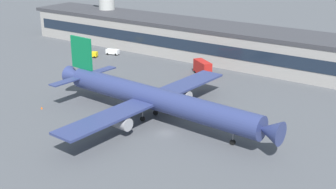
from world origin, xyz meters
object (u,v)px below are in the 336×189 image
(airliner, at_px, (154,98))
(baggage_tug, at_px, (92,54))
(catering_truck, at_px, (203,67))
(follow_me_car, at_px, (113,52))
(traffic_cone_0, at_px, (42,108))

(airliner, bearing_deg, baggage_tug, 147.43)
(baggage_tug, relative_size, catering_truck, 0.55)
(baggage_tug, distance_m, catering_truck, 40.69)
(follow_me_car, height_order, traffic_cone_0, follow_me_car)
(airliner, relative_size, traffic_cone_0, 102.41)
(catering_truck, bearing_deg, baggage_tug, -174.56)
(baggage_tug, bearing_deg, airliner, -32.57)
(baggage_tug, bearing_deg, follow_me_car, 62.17)
(traffic_cone_0, bearing_deg, catering_truck, 68.53)
(follow_me_car, bearing_deg, catering_truck, -4.11)
(airliner, height_order, catering_truck, airliner)
(follow_me_car, bearing_deg, traffic_cone_0, -67.73)
(catering_truck, xyz_separation_m, traffic_cone_0, (-17.62, -44.79, -2.01))
(catering_truck, bearing_deg, traffic_cone_0, -111.47)
(airliner, relative_size, follow_me_car, 12.32)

